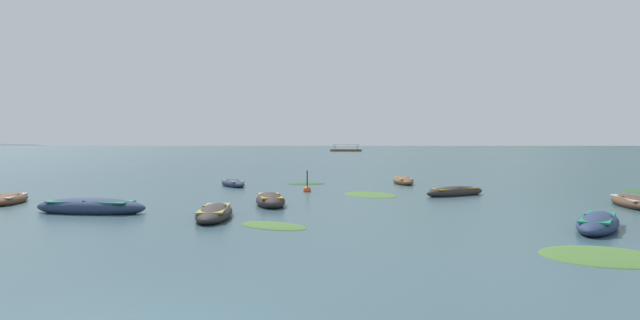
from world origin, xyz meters
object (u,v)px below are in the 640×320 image
rowboat_2 (403,181)px  mooring_buoy (307,190)px  rowboat_3 (9,199)px  rowboat_6 (91,207)px  rowboat_5 (214,213)px  ferry_0 (346,150)px  rowboat_4 (270,200)px  rowboat_7 (598,223)px  rowboat_1 (233,183)px  rowboat_8 (455,192)px  rowboat_0 (633,202)px

rowboat_2 → mooring_buoy: mooring_buoy is taller
mooring_buoy → rowboat_2: bearing=50.3°
rowboat_3 → rowboat_6: size_ratio=0.85×
rowboat_5 → ferry_0: ferry_0 is taller
rowboat_6 → rowboat_4: bearing=27.4°
rowboat_3 → mooring_buoy: mooring_buoy is taller
rowboat_5 → rowboat_7: bearing=-7.9°
rowboat_1 → ferry_0: size_ratio=0.31×
rowboat_2 → rowboat_8: size_ratio=1.10×
rowboat_0 → ferry_0: ferry_0 is taller
rowboat_1 → rowboat_8: size_ratio=1.00×
ferry_0 → mooring_buoy: size_ratio=9.07×
rowboat_1 → rowboat_2: bearing=16.2°
ferry_0 → mooring_buoy: bearing=-88.9°
rowboat_0 → rowboat_3: rowboat_0 is taller
rowboat_6 → rowboat_7: rowboat_6 is taller
rowboat_2 → rowboat_4: size_ratio=1.05×
rowboat_0 → rowboat_8: size_ratio=1.22×
rowboat_1 → rowboat_3: 11.89m
rowboat_8 → ferry_0: (-10.20, 164.81, 0.28)m
rowboat_0 → rowboat_2: (-7.81, 11.88, 0.01)m
rowboat_2 → rowboat_6: rowboat_6 is taller
rowboat_4 → rowboat_5: bearing=-106.3°
rowboat_6 → rowboat_0: bearing=10.5°
rowboat_5 → rowboat_0: bearing=17.0°
rowboat_1 → rowboat_8: (11.49, -4.96, 0.01)m
rowboat_2 → rowboat_3: size_ratio=1.06×
rowboat_1 → rowboat_4: bearing=-69.0°
rowboat_0 → rowboat_8: rowboat_8 is taller
rowboat_4 → rowboat_6: bearing=-152.6°
rowboat_1 → rowboat_7: bearing=-47.8°
rowboat_4 → rowboat_6: 6.42m
rowboat_1 → ferry_0: (1.28, 159.85, 0.28)m
rowboat_0 → mooring_buoy: 14.13m
ferry_0 → rowboat_2: bearing=-87.0°
rowboat_4 → rowboat_8: bearing=31.5°
rowboat_1 → mooring_buoy: mooring_buoy is taller
rowboat_8 → mooring_buoy: bearing=167.2°
rowboat_5 → rowboat_6: 4.65m
rowboat_6 → rowboat_8: size_ratio=1.23×
rowboat_1 → ferry_0: 159.85m
rowboat_7 → mooring_buoy: 15.00m
rowboat_0 → rowboat_5: size_ratio=0.99×
rowboat_6 → rowboat_7: bearing=-9.1°
rowboat_3 → rowboat_8: rowboat_8 is taller
rowboat_7 → mooring_buoy: mooring_buoy is taller
ferry_0 → rowboat_7: bearing=-85.9°
rowboat_2 → rowboat_3: bearing=-142.6°
rowboat_2 → rowboat_4: 13.84m
rowboat_7 → rowboat_2: bearing=102.9°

